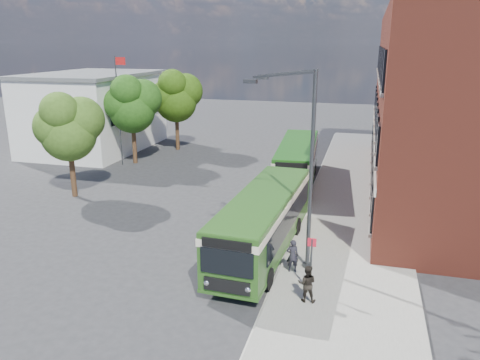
% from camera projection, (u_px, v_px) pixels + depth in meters
% --- Properties ---
extents(ground, '(120.00, 120.00, 0.00)m').
position_uv_depth(ground, '(213.00, 240.00, 24.69)').
color(ground, '#29292C').
rests_on(ground, ground).
extents(pavement, '(6.00, 48.00, 0.15)m').
position_uv_depth(pavement, '(355.00, 202.00, 30.30)').
color(pavement, gray).
rests_on(pavement, ground).
extents(kerb_line, '(0.12, 48.00, 0.01)m').
position_uv_depth(kerb_line, '(308.00, 199.00, 31.09)').
color(kerb_line, beige).
rests_on(kerb_line, ground).
extents(brick_office, '(12.10, 26.00, 14.20)m').
position_uv_depth(brick_office, '(475.00, 92.00, 30.27)').
color(brick_office, maroon).
rests_on(brick_office, ground).
extents(white_building, '(9.40, 13.40, 7.30)m').
position_uv_depth(white_building, '(94.00, 111.00, 44.86)').
color(white_building, silver).
rests_on(white_building, ground).
extents(flagpole, '(0.95, 0.10, 9.00)m').
position_uv_depth(flagpole, '(119.00, 107.00, 38.47)').
color(flagpole, '#35373A').
rests_on(flagpole, ground).
extents(street_lamp, '(2.96, 2.38, 9.00)m').
position_uv_depth(street_lamp, '(303.00, 169.00, 20.26)').
color(street_lamp, '#35373A').
rests_on(street_lamp, ground).
extents(bus_stop_sign, '(0.35, 0.08, 2.52)m').
position_uv_depth(bus_stop_sign, '(311.00, 262.00, 18.96)').
color(bus_stop_sign, '#35373A').
rests_on(bus_stop_sign, ground).
extents(bus_front, '(3.08, 10.98, 3.02)m').
position_uv_depth(bus_front, '(264.00, 218.00, 22.81)').
color(bus_front, '#28521A').
rests_on(bus_front, ground).
extents(bus_rear, '(3.36, 11.08, 3.02)m').
position_uv_depth(bus_rear, '(297.00, 159.00, 34.28)').
color(bus_rear, '#1A5314').
rests_on(bus_rear, ground).
extents(pedestrian_a, '(0.65, 0.54, 1.52)m').
position_uv_depth(pedestrian_a, '(292.00, 256.00, 20.84)').
color(pedestrian_a, black).
rests_on(pedestrian_a, pavement).
extents(pedestrian_b, '(0.78, 0.62, 1.53)m').
position_uv_depth(pedestrian_b, '(307.00, 284.00, 18.43)').
color(pedestrian_b, black).
rests_on(pedestrian_b, pavement).
extents(tree_left, '(4.20, 3.99, 7.09)m').
position_uv_depth(tree_left, '(68.00, 126.00, 30.38)').
color(tree_left, '#3A2715').
rests_on(tree_left, ground).
extents(tree_mid, '(4.48, 4.26, 7.56)m').
position_uv_depth(tree_mid, '(132.00, 104.00, 38.97)').
color(tree_mid, '#3A2715').
rests_on(tree_mid, ground).
extents(tree_right, '(4.56, 4.34, 7.70)m').
position_uv_depth(tree_right, '(176.00, 96.00, 43.99)').
color(tree_right, '#3A2715').
rests_on(tree_right, ground).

